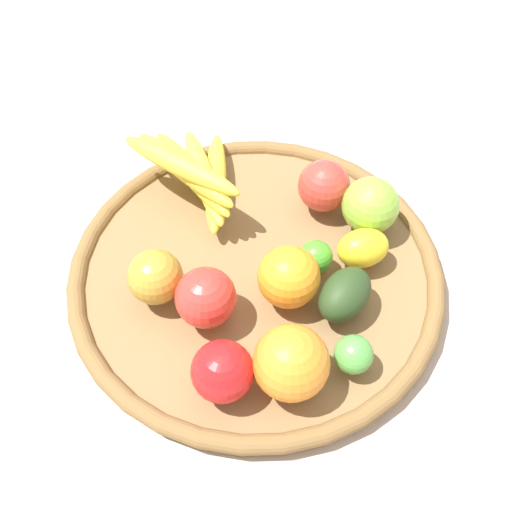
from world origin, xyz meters
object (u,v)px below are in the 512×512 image
(apple_4, at_px, (155,277))
(orange_0, at_px, (291,363))
(lime_0, at_px, (315,257))
(banana_bunch, at_px, (195,174))
(avocado, at_px, (345,294))
(apple_2, at_px, (206,298))
(apple_3, at_px, (324,186))
(orange_1, at_px, (287,278))
(apple_0, at_px, (223,371))
(apple_1, at_px, (370,206))
(lime_1, at_px, (353,354))
(lemon_0, at_px, (363,248))

(apple_4, distance_m, orange_0, 0.19)
(apple_4, distance_m, lime_0, 0.19)
(orange_0, bearing_deg, banana_bunch, 71.71)
(avocado, height_order, apple_2, apple_2)
(apple_2, height_order, apple_3, apple_2)
(banana_bunch, xyz_separation_m, orange_0, (-0.09, -0.28, 0.00))
(orange_1, relative_size, apple_4, 1.13)
(apple_0, bearing_deg, avocado, -4.68)
(avocado, relative_size, apple_4, 1.18)
(apple_1, distance_m, apple_3, 0.07)
(apple_2, distance_m, apple_3, 0.22)
(orange_1, height_order, lime_1, orange_1)
(apple_3, bearing_deg, lime_1, -126.97)
(lime_1, bearing_deg, apple_4, 115.70)
(apple_2, bearing_deg, orange_1, -25.64)
(lime_0, bearing_deg, lemon_0, -29.96)
(apple_1, relative_size, lime_1, 1.68)
(apple_2, bearing_deg, apple_1, -6.62)
(avocado, height_order, lime_0, avocado)
(lemon_0, xyz_separation_m, apple_1, (0.05, 0.03, 0.01))
(avocado, bearing_deg, lemon_0, 26.82)
(lime_1, bearing_deg, apple_0, 149.45)
(apple_2, bearing_deg, lime_1, -62.88)
(lemon_0, relative_size, orange_0, 0.80)
(apple_4, bearing_deg, lime_1, -64.30)
(apple_0, xyz_separation_m, apple_4, (0.02, 0.14, -0.00))
(banana_bunch, xyz_separation_m, apple_2, (-0.11, -0.16, -0.00))
(apple_2, distance_m, orange_0, 0.12)
(banana_bunch, bearing_deg, lime_0, -80.03)
(orange_0, distance_m, lime_0, 0.16)
(banana_bunch, xyz_separation_m, apple_1, (0.13, -0.18, -0.00))
(apple_3, height_order, lime_0, apple_3)
(apple_1, xyz_separation_m, avocado, (-0.11, -0.07, -0.01))
(apple_0, bearing_deg, lime_0, 14.98)
(avocado, distance_m, lime_0, 0.06)
(banana_bunch, xyz_separation_m, apple_3, (0.11, -0.12, -0.01))
(apple_4, bearing_deg, apple_3, -6.02)
(banana_bunch, relative_size, lime_0, 4.41)
(apple_2, bearing_deg, apple_4, 112.00)
(apple_3, xyz_separation_m, orange_0, (-0.21, -0.16, 0.01))
(apple_4, height_order, lime_1, apple_4)
(apple_1, height_order, orange_1, same)
(lemon_0, height_order, apple_0, apple_0)
(lemon_0, distance_m, orange_0, 0.19)
(apple_1, height_order, avocado, apple_1)
(lime_0, bearing_deg, orange_0, -144.21)
(apple_3, bearing_deg, lemon_0, -107.10)
(apple_4, bearing_deg, lime_0, -29.81)
(apple_3, relative_size, lime_0, 1.62)
(apple_1, height_order, apple_4, apple_1)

